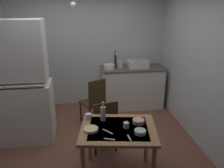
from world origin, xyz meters
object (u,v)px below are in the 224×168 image
at_px(dining_table, 118,135).
at_px(chair_far_side, 104,124).
at_px(hutch_cabinet, 20,88).
at_px(chair_by_counter, 94,101).
at_px(teacup_cream, 126,125).
at_px(hand_pump, 115,60).
at_px(glass_bottle, 103,113).
at_px(serving_bowl_wide, 138,121).
at_px(sink_basin, 138,64).
at_px(mixing_bowl_counter, 109,67).

height_order(dining_table, chair_far_side, chair_far_side).
distance_m(hutch_cabinet, chair_by_counter, 1.38).
height_order(chair_far_side, teacup_cream, chair_far_side).
xyz_separation_m(hand_pump, glass_bottle, (-0.48, -2.06, -0.24)).
distance_m(hutch_cabinet, hand_pump, 2.11).
bearing_deg(serving_bowl_wide, chair_by_counter, 109.29).
distance_m(hutch_cabinet, glass_bottle, 1.58).
height_order(hutch_cabinet, dining_table, hutch_cabinet).
xyz_separation_m(chair_far_side, teacup_cream, (0.23, -0.63, 0.32)).
distance_m(serving_bowl_wide, teacup_cream, 0.21).
distance_m(sink_basin, mixing_bowl_counter, 0.65).
relative_size(mixing_bowl_counter, chair_by_counter, 0.24).
bearing_deg(sink_basin, serving_bowl_wide, -103.50).
bearing_deg(hutch_cabinet, mixing_bowl_counter, 32.98).
relative_size(chair_by_counter, serving_bowl_wide, 5.87).
relative_size(chair_far_side, teacup_cream, 11.64).
relative_size(serving_bowl_wide, teacup_cream, 2.09).
xyz_separation_m(mixing_bowl_counter, chair_by_counter, (-0.38, -0.66, -0.50)).
height_order(hand_pump, teacup_cream, hand_pump).
bearing_deg(teacup_cream, glass_bottle, 137.76).
relative_size(chair_far_side, chair_by_counter, 0.95).
bearing_deg(glass_bottle, hutch_cabinet, 144.54).
height_order(hand_pump, glass_bottle, hand_pump).
height_order(serving_bowl_wide, glass_bottle, glass_bottle).
height_order(dining_table, glass_bottle, glass_bottle).
bearing_deg(mixing_bowl_counter, glass_bottle, -99.70).
distance_m(mixing_bowl_counter, teacup_cream, 2.22).
bearing_deg(chair_far_side, hand_pump, 75.41).
bearing_deg(chair_far_side, dining_table, -78.48).
height_order(hand_pump, chair_far_side, hand_pump).
bearing_deg(chair_far_side, teacup_cream, -70.24).
xyz_separation_m(sink_basin, chair_far_side, (-0.94, -1.63, -0.54)).
relative_size(hutch_cabinet, sink_basin, 4.66).
height_order(chair_far_side, glass_bottle, glass_bottle).
distance_m(serving_bowl_wide, glass_bottle, 0.49).
relative_size(hand_pump, teacup_cream, 5.14).
height_order(hand_pump, serving_bowl_wide, hand_pump).
distance_m(teacup_cream, glass_bottle, 0.38).
bearing_deg(chair_by_counter, hutch_cabinet, -162.48).
bearing_deg(sink_basin, glass_bottle, -115.95).
bearing_deg(sink_basin, teacup_cream, -107.36).
bearing_deg(mixing_bowl_counter, hand_pump, 33.22).
bearing_deg(hand_pump, teacup_cream, -95.15).
distance_m(sink_basin, chair_far_side, 1.95).
bearing_deg(hutch_cabinet, serving_bowl_wide, -31.35).
xyz_separation_m(sink_basin, glass_bottle, (-0.98, -2.02, -0.15)).
relative_size(serving_bowl_wide, glass_bottle, 0.59).
distance_m(hutch_cabinet, teacup_cream, 1.95).
xyz_separation_m(chair_far_side, serving_bowl_wide, (0.42, -0.53, 0.31)).
bearing_deg(glass_bottle, chair_by_counter, 92.09).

